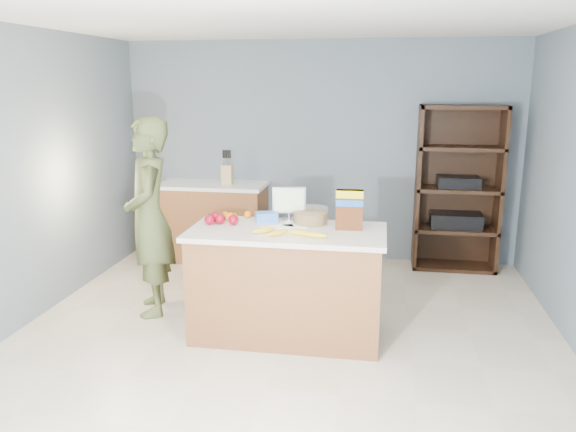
% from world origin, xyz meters
% --- Properties ---
extents(floor, '(4.50, 5.00, 0.02)m').
position_xyz_m(floor, '(0.00, 0.00, 0.00)').
color(floor, beige).
rests_on(floor, ground).
extents(walls, '(4.52, 5.02, 2.51)m').
position_xyz_m(walls, '(0.00, 0.00, 1.65)').
color(walls, slate).
rests_on(walls, ground).
extents(counter_peninsula, '(1.56, 0.76, 0.90)m').
position_xyz_m(counter_peninsula, '(0.00, 0.30, 0.42)').
color(counter_peninsula, brown).
rests_on(counter_peninsula, ground).
extents(back_cabinet, '(1.24, 0.62, 0.90)m').
position_xyz_m(back_cabinet, '(-1.20, 2.20, 0.45)').
color(back_cabinet, brown).
rests_on(back_cabinet, ground).
extents(shelving_unit, '(0.90, 0.40, 1.80)m').
position_xyz_m(shelving_unit, '(1.55, 2.35, 0.86)').
color(shelving_unit, black).
rests_on(shelving_unit, ground).
extents(person, '(0.63, 0.75, 1.75)m').
position_xyz_m(person, '(-1.28, 0.60, 0.88)').
color(person, '#4E582E').
rests_on(person, ground).
extents(knife_block, '(0.12, 0.10, 0.31)m').
position_xyz_m(knife_block, '(-1.01, 2.17, 1.02)').
color(knife_block, tan).
rests_on(knife_block, back_cabinet).
extents(envelopes, '(0.37, 0.22, 0.00)m').
position_xyz_m(envelopes, '(-0.01, 0.41, 0.90)').
color(envelopes, white).
rests_on(envelopes, counter_peninsula).
extents(bananas, '(0.60, 0.22, 0.04)m').
position_xyz_m(bananas, '(0.04, 0.14, 0.92)').
color(bananas, yellow).
rests_on(bananas, counter_peninsula).
extents(apples, '(0.28, 0.17, 0.08)m').
position_xyz_m(apples, '(-0.58, 0.39, 0.94)').
color(apples, maroon).
rests_on(apples, counter_peninsula).
extents(oranges, '(0.31, 0.22, 0.06)m').
position_xyz_m(oranges, '(-0.54, 0.54, 0.93)').
color(oranges, orange).
rests_on(oranges, counter_peninsula).
extents(blue_carton, '(0.21, 0.17, 0.08)m').
position_xyz_m(blue_carton, '(-0.21, 0.53, 0.94)').
color(blue_carton, blue).
rests_on(blue_carton, counter_peninsula).
extents(salad_bowl, '(0.30, 0.30, 0.13)m').
position_xyz_m(salad_bowl, '(0.16, 0.54, 0.96)').
color(salad_bowl, '#267219').
rests_on(salad_bowl, counter_peninsula).
extents(tv, '(0.28, 0.12, 0.28)m').
position_xyz_m(tv, '(-0.04, 0.62, 1.06)').
color(tv, silver).
rests_on(tv, counter_peninsula).
extents(cereal_box, '(0.21, 0.08, 0.32)m').
position_xyz_m(cereal_box, '(0.48, 0.39, 1.09)').
color(cereal_box, '#592B14').
rests_on(cereal_box, counter_peninsula).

